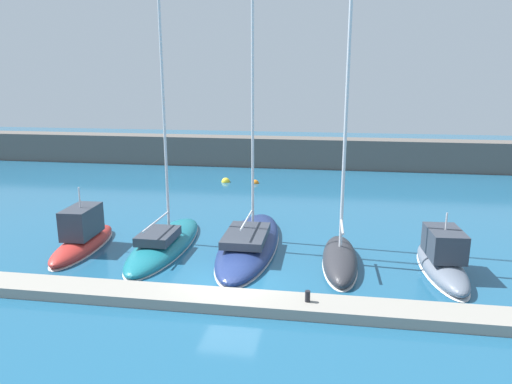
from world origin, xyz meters
TOP-DOWN VIEW (x-y plane):
  - ground_plane at (0.00, 0.00)m, footprint 120.00×120.00m
  - dock_pier at (0.00, -1.76)m, footprint 22.71×1.55m
  - breakwater_seawall at (0.00, 28.73)m, footprint 108.00×2.75m
  - motorboat_red_nearest at (-8.60, 3.38)m, footprint 2.00×6.26m
  - sailboat_teal_second at (-4.42, 4.13)m, footprint 2.58×8.92m
  - sailboat_navy_third at (0.01, 4.83)m, footprint 2.97×10.56m
  - sailboat_charcoal_fourth at (4.70, 3.22)m, footprint 1.76×6.18m
  - motorboat_slate_fifth at (9.31, 2.98)m, footprint 2.07×6.16m
  - mooring_buoy_yellow at (-4.74, 20.47)m, footprint 0.75×0.75m
  - mooring_buoy_orange at (-2.16, 20.34)m, footprint 0.63×0.63m
  - dock_bollard at (3.40, -1.76)m, footprint 0.20×0.20m

SIDE VIEW (x-z plane):
  - ground_plane at x=0.00m, z-range 0.00..0.00m
  - mooring_buoy_yellow at x=-4.74m, z-range -0.38..0.38m
  - mooring_buoy_orange at x=-2.16m, z-range -0.31..0.31m
  - dock_pier at x=0.00m, z-range 0.00..0.43m
  - sailboat_teal_second at x=-4.42m, z-range -8.14..8.74m
  - sailboat_navy_third at x=0.01m, z-range -10.94..11.65m
  - sailboat_charcoal_fourth at x=4.70m, z-range -6.59..7.38m
  - motorboat_slate_fifth at x=9.31m, z-range -0.95..2.19m
  - motorboat_red_nearest at x=-8.60m, z-range -1.12..2.41m
  - dock_bollard at x=3.40m, z-range 0.43..0.87m
  - breakwater_seawall at x=0.00m, z-range 0.00..2.90m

